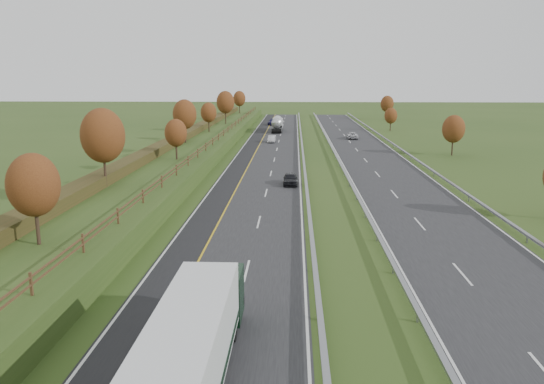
# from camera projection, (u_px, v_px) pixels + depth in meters

# --- Properties ---
(ground) EXTENTS (400.00, 400.00, 0.00)m
(ground) POSITION_uv_depth(u_px,v_px,m) (319.00, 164.00, 77.51)
(ground) COLOR #2F4719
(ground) RESTS_ON ground
(near_carriageway) EXTENTS (10.50, 200.00, 0.04)m
(near_carriageway) POSITION_uv_depth(u_px,v_px,m) (267.00, 159.00, 82.72)
(near_carriageway) COLOR black
(near_carriageway) RESTS_ON ground
(far_carriageway) EXTENTS (10.50, 200.00, 0.04)m
(far_carriageway) POSITION_uv_depth(u_px,v_px,m) (373.00, 159.00, 82.03)
(far_carriageway) COLOR black
(far_carriageway) RESTS_ON ground
(hard_shoulder) EXTENTS (3.00, 200.00, 0.04)m
(hard_shoulder) POSITION_uv_depth(u_px,v_px,m) (243.00, 159.00, 82.87)
(hard_shoulder) COLOR black
(hard_shoulder) RESTS_ON ground
(lane_markings) EXTENTS (26.75, 200.00, 0.01)m
(lane_markings) POSITION_uv_depth(u_px,v_px,m) (308.00, 159.00, 82.33)
(lane_markings) COLOR silver
(lane_markings) RESTS_ON near_carriageway
(embankment_left) EXTENTS (12.00, 200.00, 2.00)m
(embankment_left) POSITION_uv_depth(u_px,v_px,m) (184.00, 152.00, 83.05)
(embankment_left) COLOR #2F4719
(embankment_left) RESTS_ON ground
(hedge_left) EXTENTS (2.20, 180.00, 1.10)m
(hedge_left) POSITION_uv_depth(u_px,v_px,m) (171.00, 142.00, 82.80)
(hedge_left) COLOR #323314
(hedge_left) RESTS_ON embankment_left
(fence_left) EXTENTS (0.12, 189.06, 1.20)m
(fence_left) POSITION_uv_depth(u_px,v_px,m) (212.00, 141.00, 82.09)
(fence_left) COLOR #422B19
(fence_left) RESTS_ON embankment_left
(median_barrier_near) EXTENTS (0.32, 200.00, 0.71)m
(median_barrier_near) POSITION_uv_depth(u_px,v_px,m) (303.00, 155.00, 82.36)
(median_barrier_near) COLOR gray
(median_barrier_near) RESTS_ON ground
(median_barrier_far) EXTENTS (0.32, 200.00, 0.71)m
(median_barrier_far) POSITION_uv_depth(u_px,v_px,m) (336.00, 155.00, 82.14)
(median_barrier_far) COLOR gray
(median_barrier_far) RESTS_ON ground
(outer_barrier_far) EXTENTS (0.32, 200.00, 0.71)m
(outer_barrier_far) POSITION_uv_depth(u_px,v_px,m) (411.00, 156.00, 81.67)
(outer_barrier_far) COLOR gray
(outer_barrier_far) RESTS_ON ground
(trees_left) EXTENTS (6.64, 164.30, 7.66)m
(trees_left) POSITION_uv_depth(u_px,v_px,m) (180.00, 119.00, 78.60)
(trees_left) COLOR #2D2116
(trees_left) RESTS_ON embankment_left
(trees_far) EXTENTS (8.45, 118.60, 7.12)m
(trees_far) POSITION_uv_depth(u_px,v_px,m) (418.00, 118.00, 109.11)
(trees_far) COLOR #2D2116
(trees_far) RESTS_ON ground
(box_lorry) EXTENTS (2.58, 16.28, 4.06)m
(box_lorry) POSITION_uv_depth(u_px,v_px,m) (189.00, 357.00, 19.66)
(box_lorry) COLOR black
(box_lorry) RESTS_ON near_carriageway
(road_tanker) EXTENTS (2.40, 11.22, 3.46)m
(road_tanker) POSITION_uv_depth(u_px,v_px,m) (277.00, 123.00, 124.05)
(road_tanker) COLOR silver
(road_tanker) RESTS_ON near_carriageway
(car_dark_near) EXTENTS (1.66, 4.12, 1.40)m
(car_dark_near) POSITION_uv_depth(u_px,v_px,m) (290.00, 179.00, 62.55)
(car_dark_near) COLOR black
(car_dark_near) RESTS_ON near_carriageway
(car_silver_mid) EXTENTS (1.50, 4.04, 1.32)m
(car_silver_mid) POSITION_uv_depth(u_px,v_px,m) (272.00, 139.00, 103.38)
(car_silver_mid) COLOR #BBBBC1
(car_silver_mid) RESTS_ON near_carriageway
(car_small_far) EXTENTS (2.53, 5.24, 1.47)m
(car_small_far) POSITION_uv_depth(u_px,v_px,m) (272.00, 122.00, 141.16)
(car_small_far) COLOR #15133C
(car_small_far) RESTS_ON near_carriageway
(car_oncoming) EXTENTS (2.46, 4.88, 1.32)m
(car_oncoming) POSITION_uv_depth(u_px,v_px,m) (352.00, 135.00, 109.32)
(car_oncoming) COLOR silver
(car_oncoming) RESTS_ON far_carriageway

